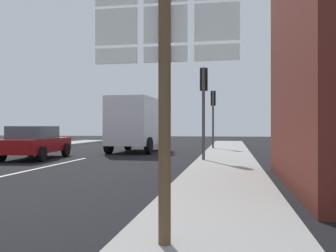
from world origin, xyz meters
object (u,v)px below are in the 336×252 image
(route_sign_post, at_px, (165,78))
(traffic_light_far_right, at_px, (213,106))
(delivery_truck, at_px, (136,123))
(sedan_far, at_px, (35,142))
(traffic_light_near_right, at_px, (204,93))

(route_sign_post, height_order, traffic_light_far_right, traffic_light_far_right)
(delivery_truck, relative_size, traffic_light_far_right, 1.39)
(sedan_far, bearing_deg, delivery_truck, 56.63)
(sedan_far, xyz_separation_m, delivery_truck, (3.34, 5.08, 0.89))
(traffic_light_near_right, bearing_deg, sedan_far, 176.26)
(sedan_far, height_order, route_sign_post, route_sign_post)
(delivery_truck, xyz_separation_m, route_sign_post, (4.57, -16.23, 0.35))
(sedan_far, height_order, traffic_light_near_right, traffic_light_near_right)
(traffic_light_far_right, bearing_deg, delivery_truck, -150.79)
(delivery_truck, bearing_deg, route_sign_post, -74.28)
(route_sign_post, xyz_separation_m, traffic_light_near_right, (-0.34, 10.66, 0.81))
(delivery_truck, distance_m, route_sign_post, 16.87)
(route_sign_post, bearing_deg, sedan_far, 125.35)
(delivery_truck, height_order, traffic_light_near_right, traffic_light_near_right)
(route_sign_post, bearing_deg, traffic_light_near_right, 91.81)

